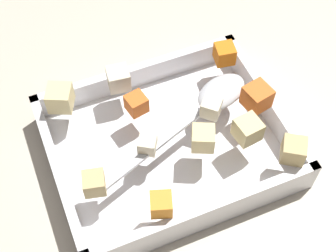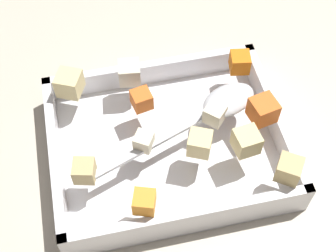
{
  "view_description": "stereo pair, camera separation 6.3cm",
  "coord_description": "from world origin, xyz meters",
  "views": [
    {
      "loc": [
        -0.15,
        -0.32,
        0.59
      ],
      "look_at": [
        -0.02,
        0.01,
        0.06
      ],
      "focal_mm": 52.32,
      "sensor_mm": 36.0,
      "label": 1
    },
    {
      "loc": [
        -0.09,
        -0.34,
        0.59
      ],
      "look_at": [
        -0.02,
        0.01,
        0.06
      ],
      "focal_mm": 52.32,
      "sensor_mm": 36.0,
      "label": 2
    }
  ],
  "objects": [
    {
      "name": "baking_dish",
      "position": [
        -0.02,
        0.01,
        0.02
      ],
      "size": [
        0.31,
        0.25,
        0.05
      ],
      "color": "silver",
      "rests_on": "ground_plane"
    },
    {
      "name": "serving_spoon",
      "position": [
        0.06,
        0.03,
        0.06
      ],
      "size": [
        0.25,
        0.12,
        0.02
      ],
      "rotation": [
        0.0,
        0.0,
        3.5
      ],
      "color": "silver",
      "rests_on": "baking_dish"
    },
    {
      "name": "carrot_chunk_heap_top",
      "position": [
        -0.04,
        0.06,
        0.07
      ],
      "size": [
        0.03,
        0.03,
        0.03
      ],
      "primitive_type": "cube",
      "rotation": [
        0.0,
        0.0,
        4.91
      ],
      "color": "orange",
      "rests_on": "baking_dish"
    },
    {
      "name": "parsnip_chunk_near_right",
      "position": [
        -0.05,
        0.11,
        0.07
      ],
      "size": [
        0.03,
        0.03,
        0.03
      ],
      "primitive_type": "cube",
      "rotation": [
        0.0,
        0.0,
        6.16
      ],
      "color": "beige",
      "rests_on": "baking_dish"
    },
    {
      "name": "potato_chunk_heap_side",
      "position": [
        -0.13,
        0.11,
        0.07
      ],
      "size": [
        0.04,
        0.04,
        0.03
      ],
      "primitive_type": "cube",
      "rotation": [
        0.0,
        0.0,
        2.71
      ],
      "color": "#E0CC89",
      "rests_on": "baking_dish"
    },
    {
      "name": "potato_chunk_far_left",
      "position": [
        -0.13,
        -0.03,
        0.07
      ],
      "size": [
        0.03,
        0.03,
        0.03
      ],
      "primitive_type": "cube",
      "rotation": [
        0.0,
        0.0,
        1.34
      ],
      "color": "tan",
      "rests_on": "baking_dish"
    },
    {
      "name": "ground_plane",
      "position": [
        0.0,
        0.0,
        0.0
      ],
      "size": [
        4.0,
        4.0,
        0.0
      ],
      "primitive_type": "plane",
      "color": "#BCB29E"
    },
    {
      "name": "potato_chunk_corner_ne",
      "position": [
        0.11,
        -0.08,
        0.07
      ],
      "size": [
        0.04,
        0.04,
        0.03
      ],
      "primitive_type": "cube",
      "rotation": [
        0.0,
        0.0,
        2.55
      ],
      "color": "tan",
      "rests_on": "baking_dish"
    },
    {
      "name": "carrot_chunk_corner_se",
      "position": [
        -0.07,
        -0.09,
        0.07
      ],
      "size": [
        0.03,
        0.03,
        0.03
      ],
      "primitive_type": "cube",
      "rotation": [
        0.0,
        0.0,
        2.82
      ],
      "color": "orange",
      "rests_on": "baking_dish"
    },
    {
      "name": "parsnip_chunk_corner_sw",
      "position": [
        0.05,
        0.02,
        0.07
      ],
      "size": [
        0.03,
        0.03,
        0.02
      ],
      "primitive_type": "cube",
      "rotation": [
        0.0,
        0.0,
        3.96
      ],
      "color": "beige",
      "rests_on": "baking_dish"
    },
    {
      "name": "potato_chunk_under_handle",
      "position": [
        0.07,
        -0.04,
        0.07
      ],
      "size": [
        0.03,
        0.03,
        0.03
      ],
      "primitive_type": "cube",
      "rotation": [
        0.0,
        0.0,
        3.27
      ],
      "color": "#E0CC89",
      "rests_on": "baking_dish"
    },
    {
      "name": "carrot_chunk_mid_right",
      "position": [
        0.11,
        0.01,
        0.07
      ],
      "size": [
        0.04,
        0.04,
        0.03
      ],
      "primitive_type": "cube",
      "rotation": [
        0.0,
        0.0,
        0.21
      ],
      "color": "orange",
      "rests_on": "baking_dish"
    },
    {
      "name": "carrot_chunk_mid_left",
      "position": [
        0.11,
        0.09,
        0.07
      ],
      "size": [
        0.03,
        0.03,
        0.03
      ],
      "primitive_type": "cube",
      "rotation": [
        0.0,
        0.0,
        2.98
      ],
      "color": "orange",
      "rests_on": "baking_dish"
    },
    {
      "name": "potato_chunk_center",
      "position": [
        0.02,
        -0.03,
        0.07
      ],
      "size": [
        0.04,
        0.04,
        0.03
      ],
      "primitive_type": "cube",
      "rotation": [
        0.0,
        0.0,
        1.14
      ],
      "color": "#E0CC89",
      "rests_on": "baking_dish"
    },
    {
      "name": "potato_chunk_corner_nw",
      "position": [
        -0.05,
        -0.01,
        0.06
      ],
      "size": [
        0.03,
        0.03,
        0.02
      ],
      "primitive_type": "cube",
      "rotation": [
        0.0,
        0.0,
        1.02
      ],
      "color": "beige",
      "rests_on": "baking_dish"
    }
  ]
}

